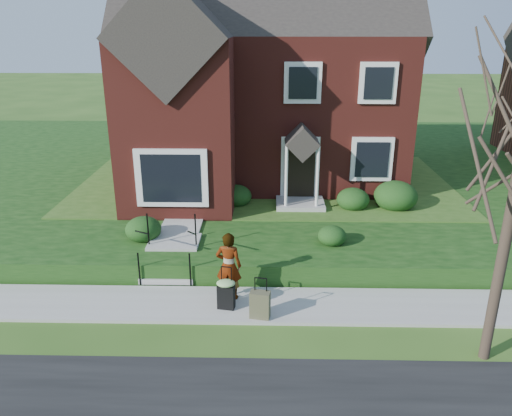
{
  "coord_description": "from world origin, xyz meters",
  "views": [
    {
      "loc": [
        0.08,
        -10.4,
        6.37
      ],
      "look_at": [
        -0.2,
        2.0,
        1.78
      ],
      "focal_mm": 35.0,
      "sensor_mm": 36.0,
      "label": 1
    }
  ],
  "objects_px": {
    "front_steps": "(172,254)",
    "suitcase_olive": "(260,305)",
    "woman": "(229,266)",
    "suitcase_black": "(226,293)"
  },
  "relations": [
    {
      "from": "front_steps",
      "to": "suitcase_olive",
      "type": "xyz_separation_m",
      "value": [
        2.44,
        -2.43,
        -0.07
      ]
    },
    {
      "from": "woman",
      "to": "suitcase_black",
      "type": "xyz_separation_m",
      "value": [
        -0.03,
        -0.49,
        -0.44
      ]
    },
    {
      "from": "suitcase_black",
      "to": "suitcase_olive",
      "type": "height_order",
      "value": "suitcase_black"
    },
    {
      "from": "woman",
      "to": "suitcase_olive",
      "type": "bearing_deg",
      "value": 139.58
    },
    {
      "from": "front_steps",
      "to": "woman",
      "type": "distance_m",
      "value": 2.34
    },
    {
      "from": "front_steps",
      "to": "woman",
      "type": "bearing_deg",
      "value": -42.89
    },
    {
      "from": "front_steps",
      "to": "suitcase_olive",
      "type": "bearing_deg",
      "value": -44.81
    },
    {
      "from": "suitcase_black",
      "to": "suitcase_olive",
      "type": "relative_size",
      "value": 1.08
    },
    {
      "from": "front_steps",
      "to": "suitcase_black",
      "type": "bearing_deg",
      "value": -51.24
    },
    {
      "from": "front_steps",
      "to": "suitcase_black",
      "type": "relative_size",
      "value": 1.91
    }
  ]
}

